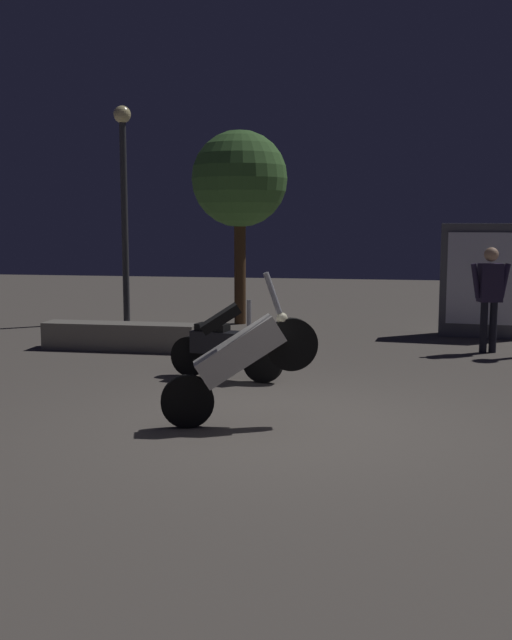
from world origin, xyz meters
name	(u,v)px	position (x,y,z in m)	size (l,w,h in m)	color
ground_plane	(288,424)	(0.00, 0.00, 0.00)	(40.00, 40.00, 0.00)	#605951
motorcycle_white_foreground	(239,357)	(-0.50, -0.15, 0.74)	(1.62, 0.59, 1.63)	black
motorcycle_black_parked_left	(225,348)	(-1.14, 2.11, 0.44)	(1.64, 0.51, 1.11)	black
person_rider_beside	(490,290)	(2.66, 4.90, 1.04)	(0.67, 0.32, 1.73)	black
streetlamp_near	(124,184)	(-4.49, 7.55, 2.91)	(0.36, 0.36, 4.51)	#38383D
tree_left_bg	(240,180)	(-2.02, 7.62, 2.97)	(1.97, 1.97, 3.99)	#4C331E
kiosk_billboard	(485,280)	(2.79, 6.70, 1.05)	(1.64, 0.69, 2.10)	#595960
planter_wall_low	(120,336)	(-3.39, 4.14, 0.23)	(2.61, 0.50, 0.45)	gray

